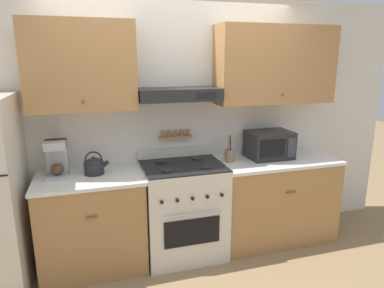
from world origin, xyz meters
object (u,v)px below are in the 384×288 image
at_px(tea_kettle, 94,166).
at_px(coffee_maker, 57,158).
at_px(stove_range, 183,210).
at_px(microwave, 269,145).
at_px(utensil_crock, 230,155).

relative_size(tea_kettle, coffee_maker, 0.69).
distance_m(stove_range, microwave, 1.15).
height_order(stove_range, coffee_maker, coffee_maker).
relative_size(coffee_maker, microwave, 0.74).
bearing_deg(tea_kettle, utensil_crock, 0.00).
xyz_separation_m(stove_range, utensil_crock, (0.52, 0.08, 0.51)).
distance_m(tea_kettle, utensil_crock, 1.35).
xyz_separation_m(tea_kettle, microwave, (1.81, 0.02, 0.06)).
height_order(stove_range, utensil_crock, utensil_crock).
height_order(coffee_maker, utensil_crock, coffee_maker).
bearing_deg(coffee_maker, tea_kettle, -5.63).
height_order(stove_range, tea_kettle, tea_kettle).
relative_size(coffee_maker, utensil_crock, 1.20).
bearing_deg(utensil_crock, stove_range, -171.14).
bearing_deg(microwave, tea_kettle, -179.44).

